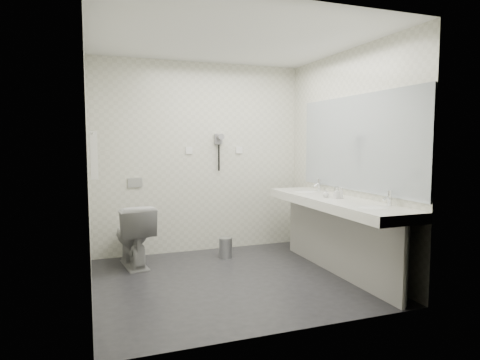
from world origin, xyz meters
name	(u,v)px	position (x,y,z in m)	size (l,w,h in m)	color
floor	(232,280)	(0.00, 0.00, 0.00)	(2.80, 2.80, 0.00)	#242428
ceiling	(231,39)	(0.00, 0.00, 2.50)	(2.80, 2.80, 0.00)	white
wall_back	(200,158)	(0.00, 1.30, 1.25)	(2.80, 2.80, 0.00)	silver
wall_front	(288,171)	(0.00, -1.30, 1.25)	(2.80, 2.80, 0.00)	silver
wall_left	(88,165)	(-1.40, 0.00, 1.25)	(2.60, 2.60, 0.00)	silver
wall_right	(346,160)	(1.40, 0.00, 1.25)	(2.60, 2.60, 0.00)	silver
vanity_counter	(335,203)	(1.12, -0.20, 0.80)	(0.55, 2.20, 0.10)	white
vanity_panel	(336,241)	(1.15, -0.20, 0.38)	(0.03, 2.15, 0.75)	#989690
vanity_post_near	(405,267)	(1.18, -1.24, 0.38)	(0.06, 0.06, 0.75)	silver
vanity_post_far	(295,223)	(1.18, 0.84, 0.38)	(0.06, 0.06, 0.75)	silver
mirror	(356,143)	(1.39, -0.20, 1.45)	(0.02, 2.20, 1.05)	#B2BCC6
basin_near	(373,209)	(1.12, -0.85, 0.83)	(0.40, 0.31, 0.05)	white
basin_far	(306,193)	(1.12, 0.45, 0.83)	(0.40, 0.31, 0.05)	white
faucet_near	(390,198)	(1.32, -0.85, 0.92)	(0.04, 0.04, 0.15)	silver
faucet_far	(319,185)	(1.32, 0.45, 0.92)	(0.04, 0.04, 0.15)	silver
soap_bottle_a	(337,193)	(1.13, -0.23, 0.91)	(0.05, 0.05, 0.12)	beige
soap_bottle_b	(326,193)	(1.07, -0.10, 0.89)	(0.07, 0.07, 0.09)	beige
soap_bottle_c	(341,193)	(1.18, -0.24, 0.91)	(0.05, 0.05, 0.12)	beige
glass_left	(337,191)	(1.28, 0.00, 0.90)	(0.06, 0.06, 0.10)	silver
toilet	(133,235)	(-0.93, 0.88, 0.37)	(0.41, 0.73, 0.74)	white
flush_plate	(135,183)	(-0.85, 1.29, 0.95)	(0.18, 0.02, 0.12)	#B2B5BA
pedal_bin	(226,248)	(0.20, 0.83, 0.12)	(0.17, 0.17, 0.24)	#B2B5BA
bin_lid	(226,238)	(0.20, 0.83, 0.25)	(0.17, 0.17, 0.01)	#B2B5BA
towel_rail	(92,134)	(-1.35, 0.55, 1.55)	(0.02, 0.02, 0.62)	silver
towel_near	(94,155)	(-1.34, 0.41, 1.33)	(0.07, 0.24, 0.48)	white
towel_far	(94,154)	(-1.34, 0.69, 1.33)	(0.07, 0.24, 0.48)	white
dryer_cradle	(218,139)	(0.25, 1.27, 1.50)	(0.10, 0.04, 0.14)	gray
dryer_barrel	(220,137)	(0.25, 1.20, 1.53)	(0.08, 0.08, 0.14)	gray
dryer_cord	(219,158)	(0.25, 1.26, 1.25)	(0.02, 0.02, 0.35)	black
switch_plate_a	(189,150)	(-0.15, 1.29, 1.35)	(0.09, 0.02, 0.09)	white
switch_plate_b	(239,150)	(0.55, 1.29, 1.35)	(0.09, 0.02, 0.09)	white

